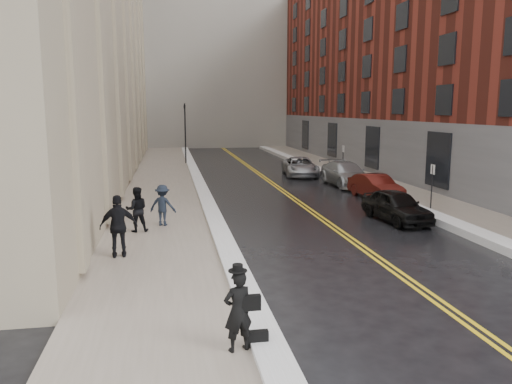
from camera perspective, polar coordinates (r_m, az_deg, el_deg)
name	(u,v)px	position (r m, az deg, el deg)	size (l,w,h in m)	color
ground	(317,279)	(14.38, 6.93, -9.83)	(160.00, 160.00, 0.00)	black
sidewalk_left	(161,190)	(29.35, -10.75, 0.17)	(4.00, 64.00, 0.15)	gray
sidewalk_right	(381,184)	(32.10, 14.11, 0.84)	(3.00, 64.00, 0.15)	gray
lane_stripe_a	(278,188)	(30.05, 2.48, 0.41)	(0.12, 64.00, 0.01)	gold
lane_stripe_b	(281,188)	(30.10, 2.93, 0.42)	(0.12, 64.00, 0.01)	gold
snow_ridge_left	(201,188)	(29.40, -6.27, 0.41)	(0.70, 60.80, 0.26)	white
snow_ridge_right	(353,184)	(31.39, 11.02, 0.90)	(0.85, 60.80, 0.30)	white
building_right	(453,52)	(42.13, 21.58, 14.65)	(14.00, 50.00, 18.00)	maroon
traffic_signal	(185,129)	(43.03, -8.10, 7.19)	(0.18, 0.15, 5.20)	black
parking_sign_near	(432,183)	(24.36, 19.47, 0.95)	(0.06, 0.35, 2.23)	black
parking_sign_far	(343,158)	(35.22, 9.91, 3.83)	(0.06, 0.35, 2.23)	black
car_black	(396,206)	(22.01, 15.75, -1.53)	(1.58, 3.94, 1.34)	black
car_maroon	(376,187)	(27.31, 13.52, 0.61)	(1.38, 3.95, 1.30)	#47110C
car_silver_near	(346,174)	(31.57, 10.19, 2.05)	(2.06, 5.08, 1.47)	#929599
car_silver_far	(300,167)	(35.78, 5.07, 2.91)	(2.20, 4.78, 1.33)	#9EA0A6
pedestrian_main	(238,311)	(9.74, -2.08, -13.45)	(0.58, 0.38, 1.59)	black
pedestrian_a	(137,209)	(19.30, -13.48, -1.95)	(0.83, 0.65, 1.70)	black
pedestrian_b	(163,205)	(20.12, -10.62, -1.49)	(1.06, 0.61, 1.63)	black
pedestrian_c	(119,226)	(16.12, -15.42, -3.80)	(1.15, 0.48, 1.97)	black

